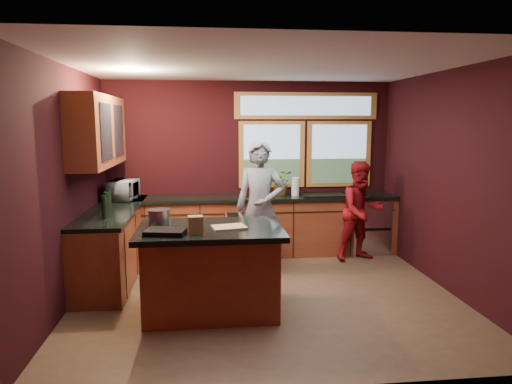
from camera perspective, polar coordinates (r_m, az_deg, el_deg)
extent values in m
plane|color=brown|center=(5.67, 1.24, -12.63)|extent=(4.50, 4.50, 0.00)
cube|color=black|center=(7.30, -0.75, 3.12)|extent=(4.50, 0.02, 2.70)
cube|color=black|center=(3.38, 5.68, -3.54)|extent=(4.50, 0.02, 2.70)
cube|color=black|center=(5.51, -22.60, 0.60)|extent=(0.02, 4.00, 2.70)
cube|color=black|center=(6.04, 22.95, 1.24)|extent=(0.02, 4.00, 2.70)
cube|color=silver|center=(5.32, 1.34, 15.59)|extent=(4.50, 4.00, 0.02)
cube|color=#859AB8|center=(7.31, 2.00, 4.70)|extent=(1.06, 0.02, 1.06)
cube|color=#859AB8|center=(7.55, 10.32, 4.69)|extent=(1.06, 0.02, 1.06)
cube|color=#AF7732|center=(7.40, 6.33, 10.66)|extent=(2.30, 0.02, 0.42)
cube|color=maroon|center=(6.24, -19.13, 7.20)|extent=(0.36, 1.80, 0.90)
cube|color=maroon|center=(7.16, -0.51, -4.39)|extent=(4.50, 0.60, 0.88)
cube|color=black|center=(7.06, -0.50, -0.73)|extent=(4.50, 0.64, 0.05)
cube|color=#B7B7BC|center=(7.55, 13.67, -4.06)|extent=(0.60, 0.58, 0.85)
cube|color=black|center=(7.22, 8.25, -0.60)|extent=(0.66, 0.46, 0.05)
cube|color=maroon|center=(6.42, -17.41, -6.33)|extent=(0.60, 2.30, 0.88)
cube|color=black|center=(6.32, -17.51, -2.25)|extent=(0.64, 2.30, 0.05)
cube|color=maroon|center=(5.08, -5.64, -9.98)|extent=(1.40, 0.90, 0.88)
cube|color=black|center=(4.95, -5.73, -4.76)|extent=(1.55, 1.05, 0.06)
imported|color=slate|center=(6.17, 0.52, -2.05)|extent=(0.76, 0.60, 1.82)
imported|color=maroon|center=(7.00, 13.03, -2.34)|extent=(0.84, 0.72, 1.49)
imported|color=#999999|center=(6.99, -16.27, 0.26)|extent=(0.42, 0.57, 0.29)
imported|color=#999999|center=(7.14, 3.18, 1.15)|extent=(0.35, 0.30, 0.39)
cylinder|color=silver|center=(7.14, 4.94, 0.69)|extent=(0.12, 0.12, 0.28)
cube|color=tan|center=(4.89, -3.38, -4.40)|extent=(0.40, 0.32, 0.02)
cylinder|color=#B1B1B6|center=(5.09, -11.97, -3.13)|extent=(0.24, 0.24, 0.18)
cube|color=brown|center=(4.68, -7.56, -4.08)|extent=(0.16, 0.13, 0.18)
cube|color=black|center=(4.71, -11.21, -4.89)|extent=(0.45, 0.35, 0.05)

